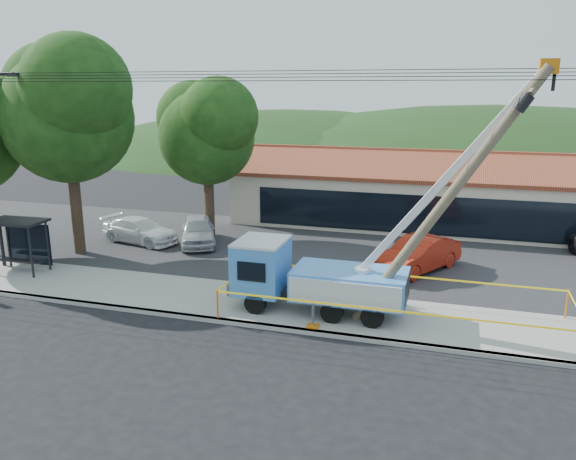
% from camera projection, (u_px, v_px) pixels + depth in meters
% --- Properties ---
extents(ground, '(120.00, 120.00, 0.00)m').
position_uv_depth(ground, '(242.00, 354.00, 18.06)').
color(ground, black).
rests_on(ground, ground).
extents(curb, '(60.00, 0.25, 0.15)m').
position_uv_depth(curb, '(263.00, 326.00, 19.99)').
color(curb, '#9B9891').
rests_on(curb, ground).
extents(sidewalk, '(60.00, 4.00, 0.15)m').
position_uv_depth(sidewalk, '(280.00, 307.00, 21.76)').
color(sidewalk, '#9B9891').
rests_on(sidewalk, ground).
extents(parking_lot, '(60.00, 12.00, 0.10)m').
position_uv_depth(parking_lot, '(326.00, 251.00, 29.19)').
color(parking_lot, '#28282B').
rests_on(parking_lot, ground).
extents(strip_mall, '(22.50, 8.53, 4.67)m').
position_uv_depth(strip_mall, '(418.00, 194.00, 35.02)').
color(strip_mall, beige).
rests_on(strip_mall, ground).
extents(tree_west_near, '(7.56, 6.72, 10.80)m').
position_uv_depth(tree_west_near, '(67.00, 105.00, 26.97)').
color(tree_west_near, '#332316').
rests_on(tree_west_near, ground).
extents(tree_lot, '(6.30, 5.60, 8.94)m').
position_uv_depth(tree_lot, '(207.00, 127.00, 30.54)').
color(tree_lot, '#332316').
rests_on(tree_lot, ground).
extents(hill_west, '(78.40, 56.00, 28.00)m').
position_uv_depth(hill_west, '(288.00, 153.00, 73.28)').
color(hill_west, '#1E3613').
rests_on(hill_west, ground).
extents(hill_center, '(89.60, 64.00, 32.00)m').
position_uv_depth(hill_center, '(490.00, 160.00, 66.31)').
color(hill_center, '#1E3613').
rests_on(hill_center, ground).
extents(utility_truck, '(10.64, 3.49, 9.04)m').
position_uv_depth(utility_truck, '(316.00, 274.00, 20.91)').
color(utility_truck, black).
rests_on(utility_truck, ground).
extents(leaning_pole, '(5.88, 1.96, 8.99)m').
position_uv_depth(leaning_pole, '(453.00, 192.00, 18.42)').
color(leaning_pole, brown).
rests_on(leaning_pole, ground).
extents(bus_shelter, '(2.59, 1.67, 2.43)m').
position_uv_depth(bus_shelter, '(20.00, 233.00, 25.38)').
color(bus_shelter, black).
rests_on(bus_shelter, ground).
extents(caution_tape, '(12.23, 3.76, 1.09)m').
position_uv_depth(caution_tape, '(393.00, 297.00, 20.30)').
color(caution_tape, orange).
rests_on(caution_tape, ground).
extents(car_silver, '(3.54, 4.79, 1.52)m').
position_uv_depth(car_silver, '(199.00, 246.00, 30.42)').
color(car_silver, '#B1B4B8').
rests_on(car_silver, ground).
extents(car_red, '(3.85, 4.98, 1.58)m').
position_uv_depth(car_red, '(417.00, 273.00, 25.97)').
color(car_red, '#A92210').
rests_on(car_red, ground).
extents(car_white, '(4.89, 2.86, 1.33)m').
position_uv_depth(car_white, '(141.00, 244.00, 30.76)').
color(car_white, white).
rests_on(car_white, ground).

